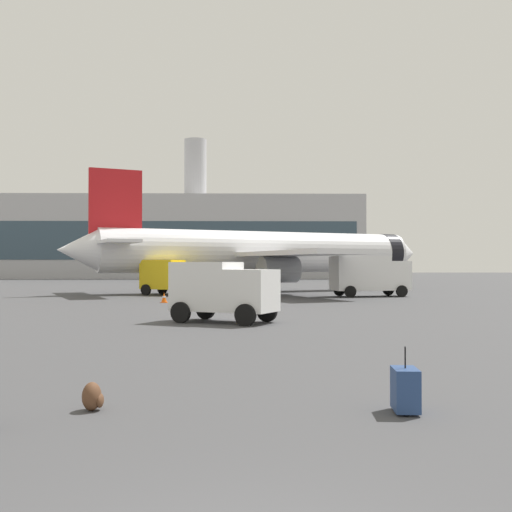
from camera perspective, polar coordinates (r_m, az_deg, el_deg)
name	(u,v)px	position (r m, az deg, el deg)	size (l,w,h in m)	color
airplane_at_gate	(260,252)	(56.25, 0.36, 0.35)	(34.11, 31.31, 10.50)	white
service_truck	(170,276)	(50.53, -8.02, -1.83)	(5.27, 4.21, 2.90)	yellow
fuel_truck	(369,274)	(48.75, 10.53, -1.66)	(6.34, 3.61, 3.20)	white
cargo_van	(223,289)	(26.26, -3.11, -3.07)	(4.83, 3.86, 2.60)	white
safety_cone_near	(164,298)	(40.48, -8.59, -3.88)	(0.44, 0.44, 0.67)	#F2590C
safety_cone_mid	(220,296)	(42.15, -3.43, -3.76)	(0.44, 0.44, 0.68)	#F2590C
safety_cone_far	(245,285)	(65.46, -1.03, -2.74)	(0.44, 0.44, 0.65)	#F2590C
safety_cone_outer	(176,289)	(53.79, -7.52, -3.11)	(0.44, 0.44, 0.72)	#F2590C
rolling_suitcase	(405,389)	(10.66, 13.79, -12.02)	(0.45, 0.67, 1.10)	navy
traveller_backpack	(93,397)	(10.91, -15.03, -12.61)	(0.36, 0.40, 0.48)	brown
terminal_building	(176,238)	(121.59, -7.45, 1.67)	(71.21, 22.18, 27.43)	#B2B2B7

